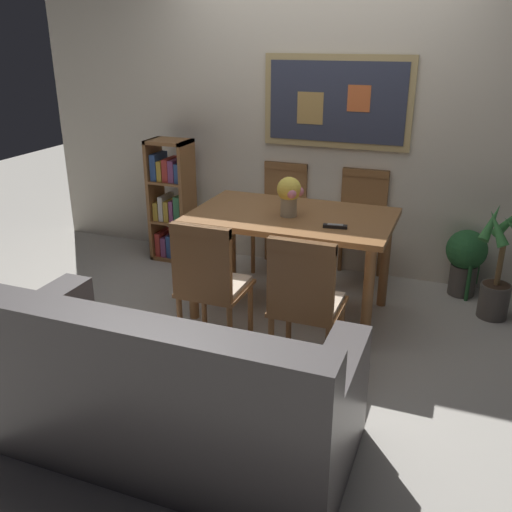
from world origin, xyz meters
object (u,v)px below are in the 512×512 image
object	(u,v)px
potted_ivy	(466,258)
flower_vase	(290,194)
dining_chair_far_left	(282,208)
bookshelf	(172,204)
dining_table	(292,228)
potted_palm	(500,269)
dining_chair_far_right	(361,217)
leather_couch	(163,393)
dining_chair_near_right	(305,297)
dining_chair_near_left	(209,279)
tv_remote	(335,226)

from	to	relation	value
potted_ivy	flower_vase	xyz separation A→B (m)	(-1.19, -0.82, 0.61)
dining_chair_far_left	bookshelf	xyz separation A→B (m)	(-0.98, -0.17, -0.02)
dining_table	flower_vase	xyz separation A→B (m)	(-0.01, -0.05, 0.27)
potted_palm	dining_chair_far_right	bearing A→B (deg)	161.13
dining_chair_far_left	flower_vase	xyz separation A→B (m)	(0.34, -0.87, 0.38)
leather_couch	potted_ivy	bearing A→B (deg)	61.40
dining_chair_far_left	flower_vase	world-z (taller)	flower_vase
dining_chair_far_left	bookshelf	bearing A→B (deg)	-170.09
dining_table	dining_chair_near_right	bearing A→B (deg)	-67.40
dining_chair_near_right	potted_ivy	size ratio (longest dim) A/B	1.64
bookshelf	potted_ivy	size ratio (longest dim) A/B	1.96
flower_vase	dining_table	bearing A→B (deg)	80.25
dining_chair_far_right	dining_chair_far_left	xyz separation A→B (m)	(-0.69, 0.01, 0.00)
leather_couch	flower_vase	size ratio (longest dim) A/B	6.57
dining_table	dining_chair_far_right	world-z (taller)	dining_chair_far_right
dining_chair_near_right	potted_ivy	xyz separation A→B (m)	(0.85, 1.58, -0.23)
dining_table	bookshelf	distance (m)	1.48
dining_table	dining_chair_far_left	xyz separation A→B (m)	(-0.35, 0.82, -0.11)
dining_chair_near_right	bookshelf	distance (m)	2.21
dining_chair_near_left	potted_ivy	world-z (taller)	dining_chair_near_left
dining_table	bookshelf	xyz separation A→B (m)	(-1.33, 0.65, -0.14)
dining_chair_far_left	potted_ivy	size ratio (longest dim) A/B	1.64
dining_table	flower_vase	bearing A→B (deg)	-99.75
dining_chair_far_right	bookshelf	world-z (taller)	bookshelf
dining_chair_far_right	potted_palm	xyz separation A→B (m)	(1.07, -0.37, -0.16)
leather_couch	flower_vase	bearing A→B (deg)	85.72
dining_chair_near_left	dining_table	bearing A→B (deg)	69.95
dining_chair_far_right	flower_vase	xyz separation A→B (m)	(-0.35, -0.85, 0.38)
dining_chair_near_right	flower_vase	distance (m)	0.91
dining_chair_near_left	bookshelf	xyz separation A→B (m)	(-1.05, 1.42, -0.02)
dining_table	dining_chair_far_right	bearing A→B (deg)	67.20
dining_chair_far_right	dining_chair_far_left	size ratio (longest dim) A/B	1.00
potted_ivy	tv_remote	bearing A→B (deg)	-131.01
dining_table	dining_chair_near_left	world-z (taller)	dining_chair_near_left
dining_chair_near_right	bookshelf	bearing A→B (deg)	138.85
dining_table	dining_chair_near_right	world-z (taller)	dining_chair_near_right
flower_vase	dining_chair_far_left	bearing A→B (deg)	111.42
dining_chair_near_right	flower_vase	xyz separation A→B (m)	(-0.34, 0.76, 0.38)
flower_vase	leather_couch	bearing A→B (deg)	-94.28
dining_chair_far_right	bookshelf	size ratio (longest dim) A/B	0.84
leather_couch	potted_ivy	xyz separation A→B (m)	(1.31, 2.40, -0.00)
dining_chair_far_left	potted_palm	distance (m)	1.81
tv_remote	dining_chair_far_left	bearing A→B (deg)	124.81
dining_chair_near_right	flower_vase	world-z (taller)	flower_vase
potted_ivy	bookshelf	bearing A→B (deg)	-177.22
dining_chair_far_right	bookshelf	bearing A→B (deg)	-174.63
potted_ivy	tv_remote	world-z (taller)	tv_remote
dining_chair_near_left	bookshelf	distance (m)	1.76
dining_chair_near_right	dining_chair_far_left	distance (m)	1.76
leather_couch	potted_palm	distance (m)	2.58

